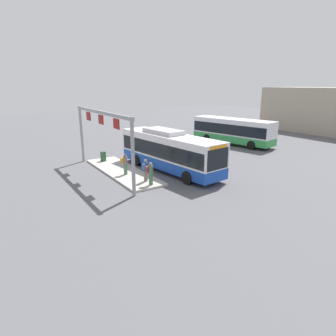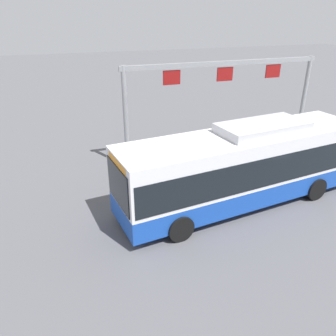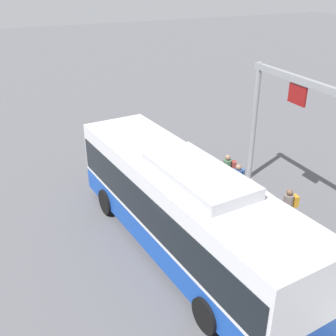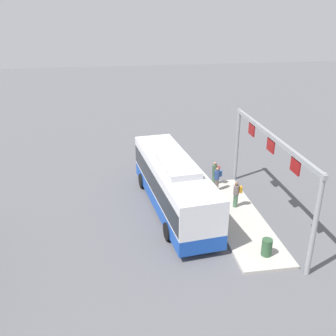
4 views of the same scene
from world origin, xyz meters
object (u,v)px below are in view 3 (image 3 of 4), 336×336
at_px(person_waiting_mid, 288,209).
at_px(person_waiting_near, 238,182).
at_px(bus_main, 183,206).
at_px(person_boarding, 228,172).

bearing_deg(person_waiting_mid, person_waiting_near, -70.52).
bearing_deg(person_waiting_near, bus_main, -2.58).
relative_size(bus_main, person_waiting_mid, 6.52).
distance_m(bus_main, person_waiting_near, 3.83).
height_order(bus_main, person_boarding, bus_main).
relative_size(person_waiting_near, person_waiting_mid, 1.00).
distance_m(person_waiting_near, person_waiting_mid, 2.45).
xyz_separation_m(person_waiting_near, person_waiting_mid, (-2.39, -0.54, 0.00)).
xyz_separation_m(bus_main, person_waiting_mid, (-0.58, -3.83, -0.76)).
relative_size(person_boarding, person_waiting_mid, 1.00).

